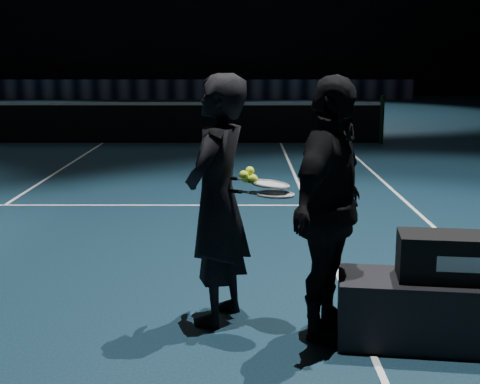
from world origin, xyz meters
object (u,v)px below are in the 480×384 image
object	(u,v)px
player_bench	(454,312)
tennis_balls	(250,176)
racket_upper	(270,184)
racket_bag	(457,257)
player_a	(217,201)
player_b	(329,210)
racket_lower	(275,194)

from	to	relation	value
player_bench	tennis_balls	xyz separation A→B (m)	(-1.42, 0.37, 0.90)
racket_upper	tennis_balls	world-z (taller)	tennis_balls
racket_bag	player_a	xyz separation A→B (m)	(-1.66, 0.45, 0.30)
racket_bag	player_a	world-z (taller)	player_a
player_a	player_b	xyz separation A→B (m)	(0.80, -0.30, 0.00)
racket_bag	racket_upper	bearing A→B (deg)	172.24
player_b	racket_upper	xyz separation A→B (m)	(-0.41, 0.19, 0.14)
racket_bag	player_a	bearing A→B (deg)	172.39
player_b	tennis_balls	distance (m)	0.63
player_a	racket_lower	distance (m)	0.46
racket_bag	player_b	world-z (taller)	player_b
player_bench	racket_bag	xyz separation A→B (m)	(0.00, 0.00, 0.40)
player_b	tennis_balls	xyz separation A→B (m)	(-0.56, 0.21, 0.20)
player_bench	tennis_balls	bearing A→B (deg)	173.10
player_bench	racket_upper	xyz separation A→B (m)	(-1.27, 0.35, 0.84)
racket_bag	racket_upper	world-z (taller)	racket_upper
player_a	player_b	distance (m)	0.85
tennis_balls	racket_upper	bearing A→B (deg)	-6.79
player_bench	racket_lower	xyz separation A→B (m)	(-1.24, 0.29, 0.78)
player_a	player_b	world-z (taller)	same
player_bench	tennis_balls	world-z (taller)	tennis_balls
racket_bag	player_a	size ratio (longest dim) A/B	0.43
player_b	racket_lower	distance (m)	0.41
player_bench	racket_upper	bearing A→B (deg)	172.24
racket_upper	tennis_balls	size ratio (longest dim) A/B	5.67
player_bench	racket_upper	world-z (taller)	racket_upper
racket_bag	racket_lower	size ratio (longest dim) A/B	1.18
player_a	racket_lower	xyz separation A→B (m)	(0.42, -0.16, 0.08)
tennis_balls	racket_lower	bearing A→B (deg)	-21.83
tennis_balls	player_a	bearing A→B (deg)	160.76
player_a	player_b	bearing A→B (deg)	91.03
racket_lower	tennis_balls	world-z (taller)	tennis_balls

